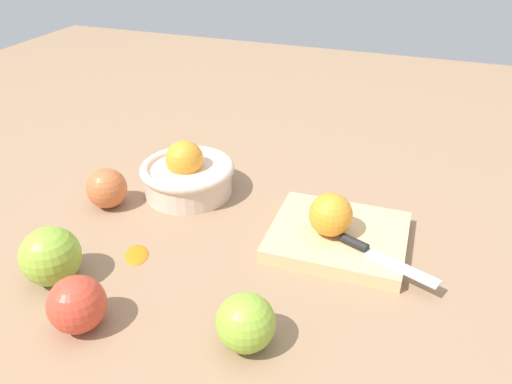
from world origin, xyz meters
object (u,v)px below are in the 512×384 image
Objects in this scene: apple_front_left_2 at (51,256)px; cutting_board at (338,237)px; knife at (373,253)px; apple_front_right at (246,323)px; apple_front_left at (77,304)px; orange_on_board at (331,215)px; bowl at (187,174)px; apple_back_left at (107,188)px.

cutting_board is at bearing 32.00° from apple_front_left_2.
knife is 2.08× the size of apple_front_right.
cutting_board is 0.39m from apple_front_left.
orange_on_board is (-0.01, -0.01, 0.04)m from cutting_board.
apple_front_left reaches higher than knife.
knife reaches higher than cutting_board.
orange_on_board is 0.92× the size of apple_front_left.
bowl is at bearing 93.67° from apple_front_left.
apple_front_left_2 is (-0.09, 0.06, 0.01)m from apple_front_left.
apple_front_left is (-0.26, -0.27, -0.02)m from orange_on_board.
bowl is 0.29m from apple_front_left_2.
cutting_board is 0.05m from orange_on_board.
knife is at bearing -36.41° from cutting_board.
knife is at bearing -16.61° from bowl.
orange_on_board is 0.96× the size of apple_back_left.
bowl is 0.37m from knife.
apple_back_left is at bearing 102.41° from apple_front_left_2.
bowl is 2.02× the size of apple_front_left_2.
cutting_board is 2.86× the size of apple_front_right.
bowl reaches higher than apple_front_right.
apple_front_left is (-0.27, -0.29, 0.02)m from cutting_board.
bowl is 0.38m from apple_front_right.
apple_front_left_2 reaches higher than apple_back_left.
cutting_board is 0.40m from apple_back_left.
bowl is at bearing 39.06° from apple_back_left.
orange_on_board is 0.39m from apple_back_left.
apple_front_left_2 reaches higher than knife.
apple_back_left is (-0.46, 0.02, 0.01)m from knife.
apple_front_right reaches higher than cutting_board.
cutting_board is 2.97× the size of apple_back_left.
orange_on_board is 0.41m from apple_front_left_2.
cutting_board is 0.08m from knife.
bowl is 1.12× the size of knife.
orange_on_board is 0.44× the size of knife.
apple_back_left is (-0.13, 0.26, -0.00)m from apple_front_left.
apple_front_left_2 is at bearing 176.25° from apple_front_right.
apple_front_left_2 reaches higher than apple_front_left.
orange_on_board is 0.24m from apple_front_right.
bowl reaches higher than orange_on_board.
bowl reaches higher than apple_back_left.
apple_front_right reaches higher than apple_back_left.
apple_back_left is (-0.34, 0.21, -0.00)m from apple_front_right.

